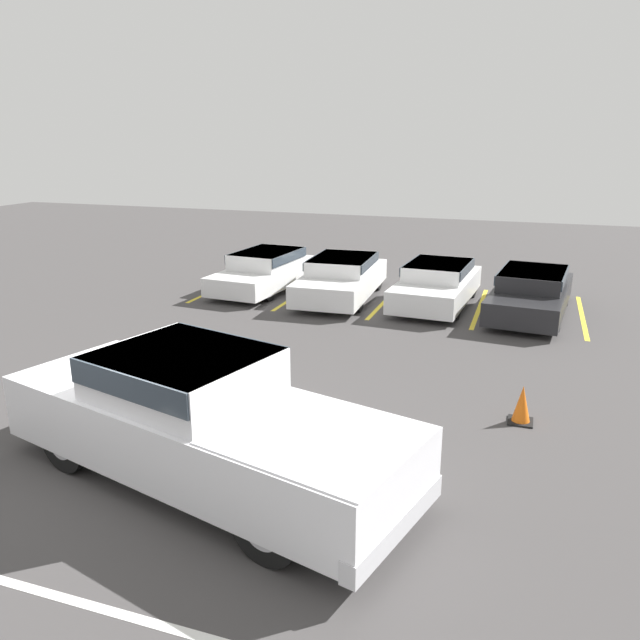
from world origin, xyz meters
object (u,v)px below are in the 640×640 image
at_px(pickup_truck, 203,419).
at_px(parked_sedan_d, 531,291).
at_px(parked_sedan_a, 266,269).
at_px(traffic_cone, 522,405).
at_px(parked_sedan_c, 437,282).
at_px(parked_sedan_b, 342,276).

bearing_deg(pickup_truck, parked_sedan_d, 83.28).
bearing_deg(parked_sedan_d, pickup_truck, -15.76).
bearing_deg(parked_sedan_a, traffic_cone, 51.26).
bearing_deg(parked_sedan_a, parked_sedan_c, 92.69).
distance_m(pickup_truck, parked_sedan_b, 10.45).
xyz_separation_m(pickup_truck, parked_sedan_a, (-3.79, 10.72, -0.28)).
bearing_deg(pickup_truck, parked_sedan_a, 124.29).
xyz_separation_m(parked_sedan_c, traffic_cone, (2.54, -7.23, -0.33)).
distance_m(parked_sedan_b, parked_sedan_d, 5.32).
relative_size(parked_sedan_c, traffic_cone, 6.83).
relative_size(parked_sedan_b, parked_sedan_d, 0.97).
bearing_deg(traffic_cone, parked_sedan_c, 109.35).
bearing_deg(parked_sedan_d, parked_sedan_b, -84.36).
bearing_deg(pickup_truck, parked_sedan_b, 111.54).
height_order(parked_sedan_a, parked_sedan_c, parked_sedan_c).
bearing_deg(parked_sedan_c, parked_sedan_a, -88.14).
xyz_separation_m(parked_sedan_a, parked_sedan_c, (5.34, -0.16, -0.00)).
bearing_deg(parked_sedan_d, traffic_cone, 5.77).
bearing_deg(parked_sedan_b, parked_sedan_d, 87.33).
xyz_separation_m(pickup_truck, traffic_cone, (4.09, 3.33, -0.61)).
height_order(pickup_truck, parked_sedan_a, pickup_truck).
height_order(parked_sedan_d, traffic_cone, parked_sedan_d).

